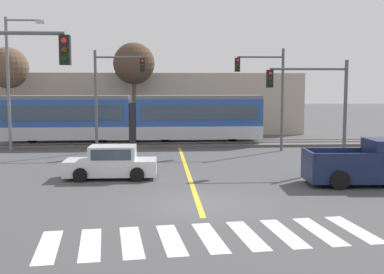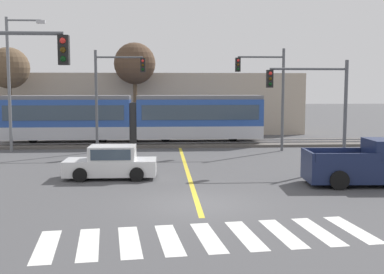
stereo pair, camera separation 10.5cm
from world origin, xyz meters
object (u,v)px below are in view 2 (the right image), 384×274
at_px(sedan_crossing, 111,163).
at_px(traffic_light_far_left, 112,86).
at_px(traffic_light_far_right, 268,85).
at_px(traffic_light_mid_right, 317,96).
at_px(street_lamp_west, 13,75).
at_px(light_rail_tram, 134,117).
at_px(pickup_truck, 371,166).
at_px(bare_tree_far_west, 9,69).
at_px(bare_tree_west, 135,64).

height_order(sedan_crossing, traffic_light_far_left, traffic_light_far_left).
distance_m(traffic_light_far_right, traffic_light_mid_right, 6.92).
relative_size(traffic_light_mid_right, street_lamp_west, 0.65).
distance_m(light_rail_tram, traffic_light_far_left, 4.45).
xyz_separation_m(light_rail_tram, traffic_light_far_left, (-1.16, -3.67, 2.22)).
relative_size(pickup_truck, traffic_light_far_right, 0.82).
height_order(traffic_light_far_left, bare_tree_far_west, bare_tree_far_west).
distance_m(sedan_crossing, bare_tree_far_west, 20.03).
bearing_deg(bare_tree_far_west, bare_tree_west, 6.94).
height_order(sedan_crossing, pickup_truck, pickup_truck).
distance_m(light_rail_tram, traffic_light_mid_right, 14.67).
xyz_separation_m(traffic_light_far_right, traffic_light_mid_right, (1.05, -6.81, -0.59)).
bearing_deg(sedan_crossing, traffic_light_far_left, 95.00).
xyz_separation_m(traffic_light_mid_right, bare_tree_far_west, (-19.99, 14.74, 1.92)).
bearing_deg(bare_tree_far_west, light_rail_tram, -22.44).
distance_m(light_rail_tram, bare_tree_west, 6.69).
height_order(light_rail_tram, bare_tree_far_west, bare_tree_far_west).
bearing_deg(bare_tree_far_west, pickup_truck, -42.28).
height_order(traffic_light_far_right, bare_tree_far_west, bare_tree_far_west).
bearing_deg(traffic_light_far_left, sedan_crossing, -85.00).
xyz_separation_m(traffic_light_far_right, bare_tree_west, (-9.12, 9.12, 1.78)).
distance_m(pickup_truck, traffic_light_far_left, 16.96).
xyz_separation_m(sedan_crossing, traffic_light_far_right, (9.32, 8.93, 3.62)).
distance_m(pickup_truck, traffic_light_far_right, 11.89).
relative_size(light_rail_tram, traffic_light_far_right, 2.76).
height_order(pickup_truck, bare_tree_far_west, bare_tree_far_west).
relative_size(traffic_light_far_right, street_lamp_west, 0.77).
xyz_separation_m(pickup_truck, bare_tree_west, (-11.19, 20.30, 5.25)).
xyz_separation_m(pickup_truck, traffic_light_far_right, (-2.07, 11.18, 3.47)).
relative_size(traffic_light_far_left, traffic_light_mid_right, 1.17).
relative_size(light_rail_tram, sedan_crossing, 4.38).
relative_size(sedan_crossing, pickup_truck, 0.77).
distance_m(pickup_truck, traffic_light_mid_right, 5.33).
xyz_separation_m(sedan_crossing, traffic_light_mid_right, (10.37, 2.11, 3.03)).
xyz_separation_m(pickup_truck, traffic_light_far_left, (-12.17, 11.30, 3.42)).
xyz_separation_m(light_rail_tram, traffic_light_mid_right, (10.00, -10.61, 1.68)).
bearing_deg(light_rail_tram, traffic_light_far_left, -107.54).
relative_size(sedan_crossing, traffic_light_mid_right, 0.76).
bearing_deg(sedan_crossing, light_rail_tram, 88.34).
bearing_deg(bare_tree_west, pickup_truck, -61.14).
bearing_deg(light_rail_tram, sedan_crossing, -91.66).
bearing_deg(traffic_light_far_left, light_rail_tram, 72.46).
bearing_deg(bare_tree_far_west, street_lamp_west, -71.35).
relative_size(sedan_crossing, bare_tree_west, 0.54).
relative_size(traffic_light_far_left, street_lamp_west, 0.76).
height_order(pickup_truck, traffic_light_mid_right, traffic_light_mid_right).
bearing_deg(traffic_light_far_right, pickup_truck, -79.52).
relative_size(bare_tree_far_west, bare_tree_west, 0.93).
distance_m(sedan_crossing, traffic_light_far_left, 9.76).
bearing_deg(bare_tree_west, traffic_light_mid_right, -57.44).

